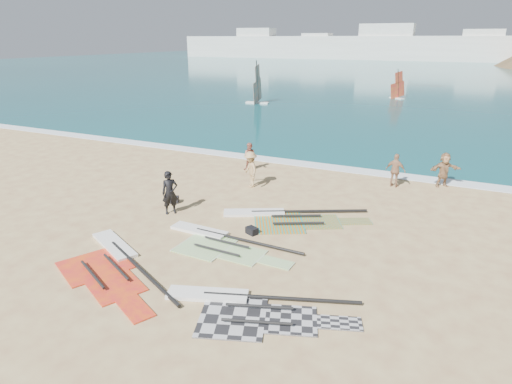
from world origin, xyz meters
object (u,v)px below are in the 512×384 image
at_px(rig_green, 217,241).
at_px(beachgoer_right, 444,170).
at_px(rig_orange, 284,217).
at_px(person_wetsuit, 170,193).
at_px(gear_bag_near, 174,200).
at_px(beachgoer_left, 250,157).
at_px(gear_bag_far, 252,231).
at_px(beachgoer_mid, 250,169).
at_px(rig_red, 113,263).
at_px(beachgoer_back, 396,170).
at_px(rig_grey, 243,307).

bearing_deg(rig_green, beachgoer_right, 57.60).
xyz_separation_m(rig_orange, person_wetsuit, (-4.77, -1.61, 0.92)).
bearing_deg(gear_bag_near, beachgoer_left, 81.17).
distance_m(gear_bag_far, person_wetsuit, 4.29).
height_order(gear_bag_near, beachgoer_mid, beachgoer_mid).
xyz_separation_m(person_wetsuit, beachgoer_right, (10.69, 9.13, -0.06)).
relative_size(rig_orange, rig_red, 1.08).
relative_size(rig_orange, gear_bag_near, 13.33).
distance_m(beachgoer_mid, beachgoer_back, 7.54).
bearing_deg(rig_green, gear_bag_far, 57.36).
xyz_separation_m(rig_orange, beachgoer_back, (3.64, 6.39, 0.83)).
distance_m(rig_grey, gear_bag_near, 9.15).
relative_size(rig_green, beachgoer_right, 3.14).
height_order(beachgoer_mid, beachgoer_back, beachgoer_mid).
relative_size(rig_grey, rig_orange, 0.93).
bearing_deg(rig_red, beachgoer_left, 119.31).
distance_m(beachgoer_back, beachgoer_right, 2.54).
distance_m(rig_green, beachgoer_right, 13.08).
relative_size(beachgoer_left, beachgoer_right, 0.90).
relative_size(rig_orange, person_wetsuit, 3.27).
relative_size(rig_grey, beachgoer_left, 3.57).
relative_size(rig_grey, gear_bag_far, 12.66).
relative_size(rig_red, beachgoer_right, 3.23).
height_order(rig_grey, gear_bag_far, gear_bag_far).
height_order(gear_bag_far, beachgoer_mid, beachgoer_mid).
bearing_deg(beachgoer_right, rig_red, -159.10).
relative_size(gear_bag_near, beachgoer_right, 0.26).
relative_size(rig_grey, person_wetsuit, 3.03).
bearing_deg(beachgoer_mid, rig_red, -49.59).
height_order(rig_green, rig_red, rig_red).
xyz_separation_m(rig_grey, beachgoer_right, (4.55, 14.12, 0.86)).
bearing_deg(gear_bag_near, person_wetsuit, -58.92).
xyz_separation_m(rig_grey, gear_bag_far, (-1.96, 4.60, 0.09)).
relative_size(rig_green, beachgoer_mid, 3.03).
height_order(rig_grey, person_wetsuit, person_wetsuit).
height_order(rig_red, gear_bag_near, gear_bag_near).
xyz_separation_m(gear_bag_near, person_wetsuit, (0.67, -1.11, 0.82)).
height_order(rig_grey, beachgoer_left, beachgoer_left).
bearing_deg(rig_orange, rig_red, -148.91).
xyz_separation_m(beachgoer_mid, beachgoer_back, (6.81, 3.23, -0.06)).
bearing_deg(rig_green, beachgoer_left, 110.40).
xyz_separation_m(rig_orange, rig_red, (-3.85, -6.24, -0.00)).
height_order(gear_bag_near, person_wetsuit, person_wetsuit).
height_order(rig_orange, person_wetsuit, person_wetsuit).
bearing_deg(beachgoer_mid, beachgoer_back, 69.89).
xyz_separation_m(gear_bag_far, beachgoer_right, (6.50, 9.52, 0.77)).
bearing_deg(gear_bag_far, rig_orange, 73.69).
distance_m(rig_grey, beachgoer_right, 14.86).
bearing_deg(beachgoer_mid, gear_bag_far, -18.88).
relative_size(beachgoer_left, beachgoer_back, 0.93).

